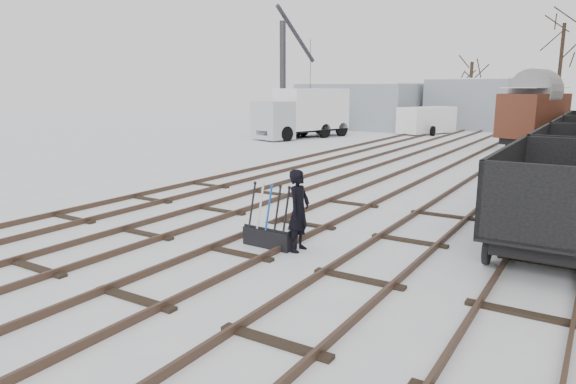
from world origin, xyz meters
name	(u,v)px	position (x,y,z in m)	size (l,w,h in m)	color
ground	(237,255)	(0.00, 0.00, 0.00)	(120.00, 120.00, 0.00)	white
tracks	(423,170)	(0.00, 13.67, 0.07)	(13.90, 52.00, 0.16)	black
shed_left	(361,105)	(-13.00, 36.00, 2.05)	(10.00, 8.00, 4.10)	#919AA3
shed_right	(471,104)	(-4.00, 40.00, 2.25)	(7.00, 6.00, 4.50)	#919AA3
ground_frame	(269,235)	(0.28, 0.90, 0.28)	(1.32, 0.48, 1.49)	black
worker	(299,211)	(1.03, 1.00, 0.95)	(0.70, 0.46, 1.91)	black
freight_wagon_a	(554,212)	(6.00, 4.19, 0.91)	(2.32, 5.81, 2.37)	black
freight_wagon_b	(573,173)	(6.00, 10.59, 0.91)	(2.32, 5.81, 2.37)	black
box_van_wagon	(533,114)	(2.96, 25.08, 2.17)	(3.86, 5.40, 3.72)	black
lorry	(303,113)	(-12.57, 24.45, 1.87)	(4.10, 8.35, 3.63)	black
panel_van	(427,120)	(-5.71, 32.54, 1.12)	(3.84, 5.33, 2.16)	white
crane	(284,103)	(-14.50, 24.91, 2.54)	(1.94, 5.61, 9.67)	#2E2E33
tree_far_left	(470,96)	(-4.14, 39.99, 2.98)	(0.30, 0.30, 5.95)	black
tree_far_right	(559,78)	(2.82, 41.20, 4.49)	(0.30, 0.30, 8.97)	black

